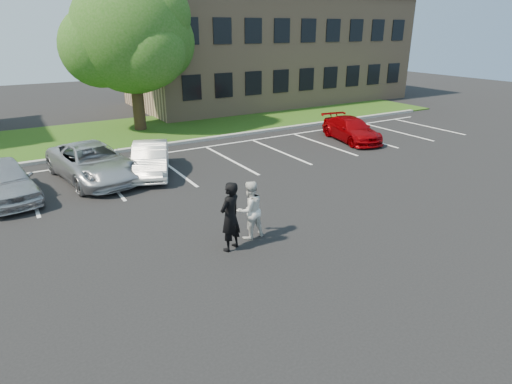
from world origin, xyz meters
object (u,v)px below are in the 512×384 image
tree (133,36)px  car_white_sedan (151,159)px  car_silver_west (5,180)px  man_black_suit (230,217)px  man_white_shirt (250,210)px  car_silver_minivan (93,162)px  office_building (270,49)px  car_red_compact (351,129)px

tree → car_white_sedan: size_ratio=2.20×
car_silver_west → man_black_suit: bearing=-63.9°
man_white_shirt → car_silver_minivan: 8.23m
office_building → tree: bearing=-156.3°
car_white_sedan → tree: bearing=96.4°
car_silver_west → car_silver_minivan: bearing=3.0°
car_silver_minivan → man_white_shirt: bearing=-79.3°
office_building → man_white_shirt: size_ratio=12.85×
car_silver_west → car_white_sedan: size_ratio=1.06×
man_white_shirt → car_red_compact: man_white_shirt is taller
car_white_sedan → car_silver_west: bearing=-158.3°
car_silver_minivan → car_red_compact: size_ratio=1.22×
car_silver_west → car_silver_minivan: same height
office_building → man_black_suit: 26.66m
office_building → car_white_sedan: bearing=-136.8°
man_black_suit → car_silver_west: 9.05m
office_building → car_silver_minivan: (-17.22, -13.57, -3.44)m
tree → car_silver_west: tree is taller
man_black_suit → man_white_shirt: man_black_suit is taller
man_black_suit → car_silver_west: (-5.15, 7.43, -0.27)m
tree → man_white_shirt: tree is taller
tree → car_silver_minivan: 10.17m
office_building → man_white_shirt: 25.92m
car_silver_west → car_silver_minivan: (3.15, 0.65, 0.00)m
man_white_shirt → car_silver_west: bearing=-53.9°
car_silver_west → car_red_compact: bearing=-8.4°
car_silver_west → car_white_sedan: (5.35, 0.10, -0.06)m
tree → car_red_compact: size_ratio=2.06×
tree → office_building: bearing=23.7°
man_black_suit → man_white_shirt: (0.83, 0.36, -0.12)m
car_silver_minivan → man_black_suit: bearing=-85.5°
man_black_suit → car_silver_west: size_ratio=0.47×
car_silver_minivan → car_red_compact: 13.41m
tree → man_white_shirt: bearing=-95.6°
car_white_sedan → office_building: bearing=63.9°
man_black_suit → car_white_sedan: bearing=-115.8°
man_black_suit → car_red_compact: size_ratio=0.47×
car_white_sedan → car_red_compact: car_white_sedan is taller
office_building → car_silver_west: bearing=-145.1°
man_white_shirt → man_black_suit: bearing=19.3°
office_building → car_silver_minivan: office_building is taller
car_white_sedan → car_red_compact: size_ratio=0.94×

